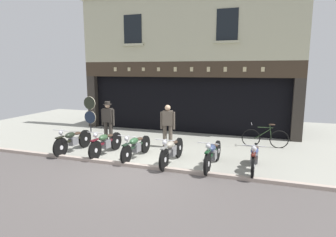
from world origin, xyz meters
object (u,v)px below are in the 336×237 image
(motorcycle_right, at_px, (254,157))
(motorcycle_center_right, at_px, (213,154))
(motorcycle_far_left, at_px, (73,140))
(motorcycle_center, at_px, (172,150))
(salesman_left, at_px, (108,120))
(motorcycle_left, at_px, (106,143))
(advert_board_near, at_px, (216,98))
(shopkeeper_center, at_px, (168,124))
(leaning_bicycle, at_px, (265,138))
(motorcycle_center_left, at_px, (136,146))
(tyre_sign_pole, at_px, (90,111))
(advert_board_far, at_px, (244,98))

(motorcycle_right, bearing_deg, motorcycle_center_right, 4.94)
(motorcycle_far_left, relative_size, motorcycle_center, 0.97)
(salesman_left, bearing_deg, motorcycle_far_left, 65.44)
(motorcycle_left, xyz_separation_m, motorcycle_center, (2.47, -0.17, 0.01))
(motorcycle_center_right, height_order, advert_board_near, advert_board_near)
(motorcycle_center_right, distance_m, salesman_left, 4.78)
(salesman_left, bearing_deg, shopkeeper_center, 178.92)
(shopkeeper_center, xyz_separation_m, advert_board_near, (1.33, 2.90, 0.74))
(shopkeeper_center, distance_m, leaning_bicycle, 3.77)
(motorcycle_center_left, distance_m, motorcycle_center_right, 2.59)
(salesman_left, height_order, advert_board_near, advert_board_near)
(motorcycle_center_left, xyz_separation_m, motorcycle_center, (1.30, -0.13, 0.02))
(motorcycle_right, distance_m, leaning_bicycle, 2.87)
(motorcycle_left, height_order, leaning_bicycle, motorcycle_left)
(motorcycle_center_left, relative_size, motorcycle_right, 0.99)
(motorcycle_right, xyz_separation_m, tyre_sign_pole, (-7.49, 2.88, 0.61))
(leaning_bicycle, bearing_deg, motorcycle_left, 113.19)
(motorcycle_left, height_order, motorcycle_center, motorcycle_center)
(motorcycle_left, relative_size, leaning_bicycle, 1.14)
(motorcycle_right, bearing_deg, leaning_bicycle, -94.99)
(motorcycle_far_left, height_order, motorcycle_center_right, same)
(motorcycle_center_right, height_order, shopkeeper_center, shopkeeper_center)
(shopkeeper_center, distance_m, tyre_sign_pole, 4.44)
(motorcycle_right, height_order, leaning_bicycle, motorcycle_right)
(motorcycle_far_left, distance_m, advert_board_far, 7.34)
(shopkeeper_center, relative_size, tyre_sign_pole, 0.96)
(motorcycle_far_left, distance_m, leaning_bicycle, 7.16)
(leaning_bicycle, bearing_deg, motorcycle_far_left, 109.03)
(motorcycle_left, xyz_separation_m, salesman_left, (-0.73, 1.43, 0.52))
(salesman_left, bearing_deg, motorcycle_right, 160.94)
(motorcycle_center_left, distance_m, tyre_sign_pole, 4.73)
(motorcycle_center_right, bearing_deg, motorcycle_left, 0.70)
(salesman_left, xyz_separation_m, advert_board_far, (5.04, 3.06, 0.77))
(motorcycle_center_right, distance_m, leaning_bicycle, 3.30)
(motorcycle_center_left, xyz_separation_m, advert_board_near, (1.89, 4.52, 1.24))
(advert_board_near, height_order, leaning_bicycle, advert_board_near)
(motorcycle_left, height_order, salesman_left, salesman_left)
(motorcycle_left, distance_m, advert_board_far, 6.35)
(motorcycle_far_left, bearing_deg, motorcycle_center, -178.86)
(motorcycle_center, relative_size, advert_board_near, 1.95)
(motorcycle_right, relative_size, tyre_sign_pole, 1.17)
(motorcycle_far_left, bearing_deg, motorcycle_right, -177.18)
(motorcycle_far_left, height_order, tyre_sign_pole, tyre_sign_pole)
(motorcycle_center, bearing_deg, motorcycle_far_left, 0.61)
(motorcycle_center_right, bearing_deg, advert_board_near, -78.87)
(motorcycle_center, bearing_deg, advert_board_far, -109.80)
(shopkeeper_center, distance_m, advert_board_far, 3.96)
(motorcycle_center_right, distance_m, shopkeeper_center, 2.69)
(tyre_sign_pole, bearing_deg, advert_board_far, 13.55)
(motorcycle_left, relative_size, shopkeeper_center, 1.19)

